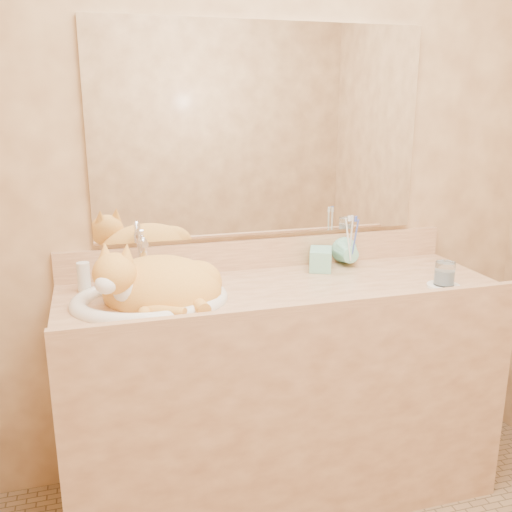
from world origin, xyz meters
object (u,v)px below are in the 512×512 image
object	(u,v)px
vanity_counter	(281,392)
cat	(155,283)
water_glass	(445,273)
toothbrush_cup	(351,257)
sink_basin	(149,279)
soap_dispenser	(321,251)

from	to	relation	value
vanity_counter	cat	xyz separation A→B (m)	(-0.46, -0.03, 0.49)
vanity_counter	water_glass	size ratio (longest dim) A/B	18.82
vanity_counter	toothbrush_cup	world-z (taller)	toothbrush_cup
sink_basin	toothbrush_cup	xyz separation A→B (m)	(0.82, 0.17, -0.03)
water_glass	cat	bearing A→B (deg)	172.55
sink_basin	cat	size ratio (longest dim) A/B	1.25
cat	water_glass	xyz separation A→B (m)	(1.02, -0.13, -0.02)
sink_basin	water_glass	world-z (taller)	sink_basin
soap_dispenser	water_glass	bearing A→B (deg)	-13.31
cat	vanity_counter	bearing A→B (deg)	27.82
sink_basin	vanity_counter	bearing A→B (deg)	-7.49
vanity_counter	cat	size ratio (longest dim) A/B	3.87
vanity_counter	soap_dispenser	world-z (taller)	soap_dispenser
vanity_counter	water_glass	xyz separation A→B (m)	(0.56, -0.16, 0.48)
cat	water_glass	size ratio (longest dim) A/B	4.86
cat	water_glass	world-z (taller)	cat
vanity_counter	soap_dispenser	distance (m)	0.57
water_glass	vanity_counter	bearing A→B (deg)	163.70
cat	toothbrush_cup	bearing A→B (deg)	36.43
cat	water_glass	distance (m)	1.03
cat	toothbrush_cup	size ratio (longest dim) A/B	3.77
vanity_counter	sink_basin	xyz separation A→B (m)	(-0.48, -0.02, 0.51)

